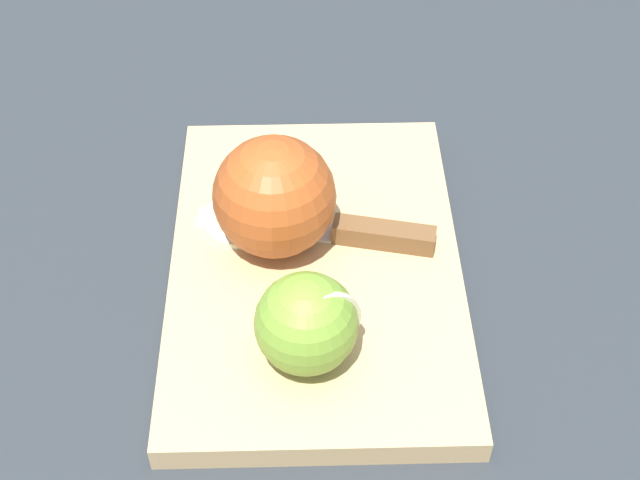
% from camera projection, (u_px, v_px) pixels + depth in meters
% --- Properties ---
extents(ground_plane, '(4.00, 4.00, 0.00)m').
position_uv_depth(ground_plane, '(320.00, 278.00, 0.65)').
color(ground_plane, '#282D33').
extents(cutting_board, '(0.31, 0.21, 0.02)m').
position_uv_depth(cutting_board, '(320.00, 269.00, 0.64)').
color(cutting_board, tan).
rests_on(cutting_board, ground_plane).
extents(apple_half_left, '(0.07, 0.07, 0.07)m').
position_uv_depth(apple_half_left, '(312.00, 324.00, 0.55)').
color(apple_half_left, olive).
rests_on(apple_half_left, cutting_board).
extents(apple_half_right, '(0.09, 0.09, 0.09)m').
position_uv_depth(apple_half_right, '(279.00, 196.00, 0.62)').
color(apple_half_right, '#AD4C1E').
rests_on(apple_half_right, cutting_board).
extents(knife, '(0.05, 0.18, 0.02)m').
position_uv_depth(knife, '(364.00, 233.00, 0.64)').
color(knife, silver).
rests_on(knife, cutting_board).
extents(apple_slice, '(0.06, 0.06, 0.01)m').
position_uv_depth(apple_slice, '(246.00, 219.00, 0.66)').
color(apple_slice, beige).
rests_on(apple_slice, cutting_board).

